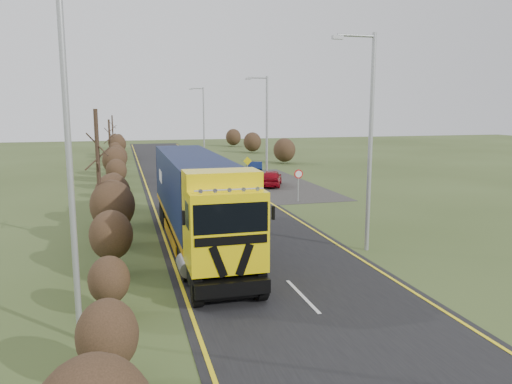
{
  "coord_description": "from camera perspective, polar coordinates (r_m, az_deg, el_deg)",
  "views": [
    {
      "loc": [
        -5.51,
        -18.55,
        6.07
      ],
      "look_at": [
        0.58,
        3.91,
        2.16
      ],
      "focal_mm": 35.0,
      "sensor_mm": 36.0,
      "label": 1
    }
  ],
  "objects": [
    {
      "name": "lane_markings",
      "position": [
        29.41,
        -4.04,
        -2.33
      ],
      "size": [
        7.52,
        116.0,
        0.01
      ],
      "color": "yellow",
      "rests_on": "road"
    },
    {
      "name": "lorry",
      "position": [
        21.86,
        -6.8,
        -0.39
      ],
      "size": [
        2.86,
        14.7,
        4.1
      ],
      "rotation": [
        0.0,
        0.0,
        -0.0
      ],
      "color": "black",
      "rests_on": "ground"
    },
    {
      "name": "speed_sign",
      "position": [
        32.69,
        4.87,
        1.43
      ],
      "size": [
        0.59,
        0.1,
        2.14
      ],
      "color": "#9FA1A4",
      "rests_on": "ground"
    },
    {
      "name": "ground",
      "position": [
        20.29,
        1.33,
        -7.88
      ],
      "size": [
        160.0,
        160.0,
        0.0
      ],
      "primitive_type": "plane",
      "color": "#36441D",
      "rests_on": "ground"
    },
    {
      "name": "left_pole",
      "position": [
        13.33,
        -20.74,
        6.38
      ],
      "size": [
        0.16,
        0.16,
        10.96
      ],
      "primitive_type": "cylinder",
      "color": "#9FA1A4",
      "rests_on": "ground"
    },
    {
      "name": "streetlight_near",
      "position": [
        21.46,
        12.71,
        6.49
      ],
      "size": [
        1.94,
        0.18,
        9.1
      ],
      "color": "#9FA1A4",
      "rests_on": "ground"
    },
    {
      "name": "layby",
      "position": [
        40.83,
        2.12,
        1.01
      ],
      "size": [
        6.0,
        18.0,
        0.02
      ],
      "primitive_type": "cube",
      "color": "#2B2926",
      "rests_on": "ground"
    },
    {
      "name": "car_blue_sedan",
      "position": [
        45.2,
        -0.2,
        2.67
      ],
      "size": [
        2.37,
        4.23,
        1.32
      ],
      "primitive_type": "imported",
      "rotation": [
        0.0,
        0.0,
        2.89
      ],
      "color": "#0B163C",
      "rests_on": "ground"
    },
    {
      "name": "streetlight_mid",
      "position": [
        40.05,
        1.11,
        7.59
      ],
      "size": [
        1.83,
        0.18,
        8.57
      ],
      "color": "#9FA1A4",
      "rests_on": "ground"
    },
    {
      "name": "road",
      "position": [
        29.71,
        -4.15,
        -2.25
      ],
      "size": [
        8.0,
        120.0,
        0.02
      ],
      "primitive_type": "cube",
      "color": "black",
      "rests_on": "ground"
    },
    {
      "name": "hedgerow",
      "position": [
        26.83,
        -15.98,
        -0.38
      ],
      "size": [
        2.24,
        102.04,
        6.05
      ],
      "color": "#2F2115",
      "rests_on": "ground"
    },
    {
      "name": "warning_board",
      "position": [
        42.94,
        -0.99,
        3.05
      ],
      "size": [
        0.75,
        0.11,
        1.98
      ],
      "color": "#9FA1A4",
      "rests_on": "ground"
    },
    {
      "name": "streetlight_far",
      "position": [
        63.67,
        -6.09,
        8.31
      ],
      "size": [
        1.84,
        0.18,
        8.65
      ],
      "color": "#9FA1A4",
      "rests_on": "ground"
    },
    {
      "name": "car_red_hatchback",
      "position": [
        39.25,
        1.76,
        1.59
      ],
      "size": [
        2.76,
        4.07,
        1.29
      ],
      "primitive_type": "imported",
      "rotation": [
        0.0,
        0.0,
        2.78
      ],
      "color": "maroon",
      "rests_on": "ground"
    }
  ]
}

